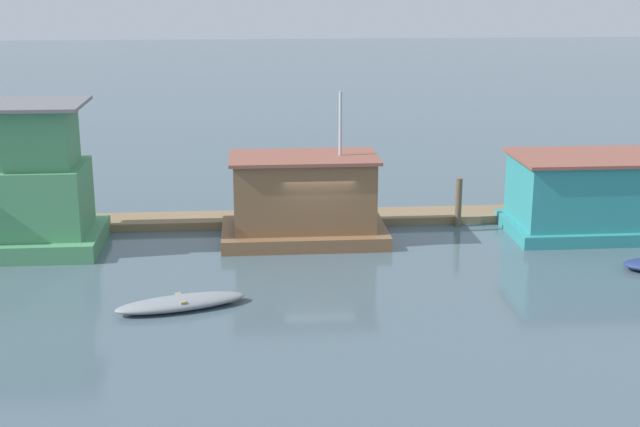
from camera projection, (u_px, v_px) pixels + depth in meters
name	position (u px, v px, depth m)	size (l,w,h in m)	color
ground_plane	(318.00, 243.00, 32.39)	(200.00, 200.00, 0.00)	#475B66
dock_walkway	(312.00, 218.00, 35.15)	(51.00, 1.73, 0.30)	#846B4C
houseboat_green	(17.00, 187.00, 31.18)	(5.67, 4.04, 5.23)	#4C9360
houseboat_brown	(304.00, 201.00, 32.45)	(6.01, 3.56, 5.45)	brown
houseboat_teal	(587.00, 196.00, 33.30)	(5.87, 3.97, 2.99)	teal
dinghy_grey	(181.00, 303.00, 26.08)	(3.99, 2.07, 0.38)	gray
mooring_post_far_right	(458.00, 202.00, 34.30)	(0.25, 0.25, 1.91)	brown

